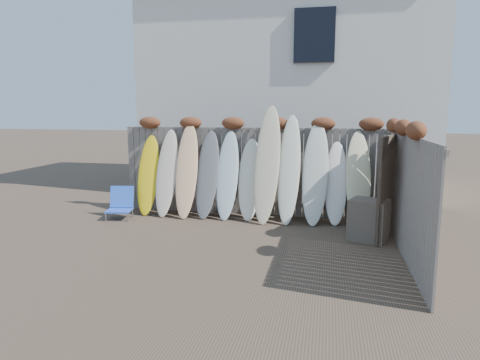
% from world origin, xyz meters
% --- Properties ---
extents(ground, '(80.00, 80.00, 0.00)m').
position_xyz_m(ground, '(0.00, 0.00, 0.00)').
color(ground, '#493A2D').
extents(back_fence, '(6.05, 0.28, 2.24)m').
position_xyz_m(back_fence, '(0.06, 2.39, 1.18)').
color(back_fence, slate).
rests_on(back_fence, ground).
extents(right_fence, '(0.28, 4.40, 2.24)m').
position_xyz_m(right_fence, '(2.99, 0.25, 1.14)').
color(right_fence, slate).
rests_on(right_fence, ground).
extents(house, '(8.50, 5.50, 6.33)m').
position_xyz_m(house, '(0.50, 6.50, 3.20)').
color(house, silver).
rests_on(house, ground).
extents(beach_chair, '(0.62, 0.65, 0.70)m').
position_xyz_m(beach_chair, '(-2.79, 1.49, 0.32)').
color(beach_chair, blue).
rests_on(beach_chair, ground).
extents(wooden_crate, '(0.80, 0.74, 0.76)m').
position_xyz_m(wooden_crate, '(2.50, 0.90, 0.38)').
color(wooden_crate, '#50473C').
rests_on(wooden_crate, ground).
extents(lattice_panel, '(0.49, 1.23, 1.94)m').
position_xyz_m(lattice_panel, '(2.82, 1.11, 0.97)').
color(lattice_panel, '#2E221C').
rests_on(lattice_panel, ground).
extents(surfboard_0, '(0.50, 0.65, 1.82)m').
position_xyz_m(surfboard_0, '(-2.34, 2.02, 0.91)').
color(surfboard_0, yellow).
rests_on(surfboard_0, ground).
extents(surfboard_1, '(0.54, 0.73, 1.96)m').
position_xyz_m(surfboard_1, '(-1.87, 1.97, 0.98)').
color(surfboard_1, beige).
rests_on(surfboard_1, ground).
extents(surfboard_2, '(0.51, 0.75, 2.10)m').
position_xyz_m(surfboard_2, '(-1.37, 1.94, 1.05)').
color(surfboard_2, '#F7BF83').
rests_on(surfboard_2, ground).
extents(surfboard_3, '(0.58, 0.73, 1.94)m').
position_xyz_m(surfboard_3, '(-0.91, 1.99, 0.97)').
color(surfboard_3, slate).
rests_on(surfboard_3, ground).
extents(surfboard_4, '(0.51, 0.71, 1.94)m').
position_xyz_m(surfboard_4, '(-0.44, 1.98, 0.97)').
color(surfboard_4, silver).
rests_on(surfboard_4, ground).
extents(surfboard_5, '(0.52, 0.65, 1.77)m').
position_xyz_m(surfboard_5, '(0.05, 2.02, 0.89)').
color(surfboard_5, white).
rests_on(surfboard_5, ground).
extents(surfboard_6, '(0.62, 0.92, 2.49)m').
position_xyz_m(surfboard_6, '(0.45, 1.89, 1.25)').
color(surfboard_6, beige).
rests_on(surfboard_6, ground).
extents(surfboard_7, '(0.51, 0.83, 2.30)m').
position_xyz_m(surfboard_7, '(0.92, 1.92, 1.15)').
color(surfboard_7, silver).
rests_on(surfboard_7, ground).
extents(surfboard_8, '(0.59, 0.79, 2.14)m').
position_xyz_m(surfboard_8, '(1.47, 1.95, 1.07)').
color(surfboard_8, silver).
rests_on(surfboard_8, ground).
extents(surfboard_9, '(0.47, 0.63, 1.73)m').
position_xyz_m(surfboard_9, '(1.91, 2.01, 0.87)').
color(surfboard_9, white).
rests_on(surfboard_9, ground).
extents(surfboard_10, '(0.57, 0.74, 1.96)m').
position_xyz_m(surfboard_10, '(2.36, 1.97, 0.98)').
color(surfboard_10, beige).
rests_on(surfboard_10, ground).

